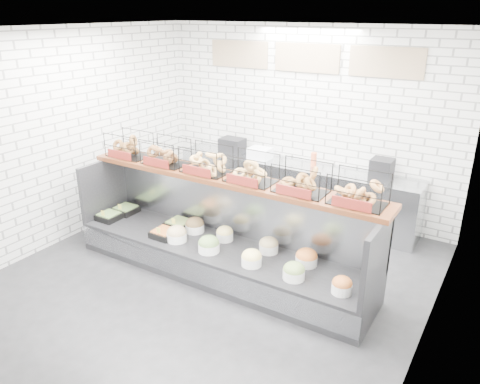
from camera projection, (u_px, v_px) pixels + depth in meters
The scene contains 5 objects.
ground at pixel (206, 284), 5.82m from camera, with size 5.50×5.50×0.00m, color black.
room_shell at pixel (231, 111), 5.54m from camera, with size 5.02×5.51×3.01m.
display_case at pixel (221, 249), 5.97m from camera, with size 4.00×0.90×1.20m.
bagel_shelf at pixel (227, 167), 5.72m from camera, with size 4.10×0.50×0.40m.
prep_counter at pixel (293, 189), 7.57m from camera, with size 4.00×0.60×1.20m.
Camera 1 is at (2.99, -4.03, 3.19)m, focal length 35.00 mm.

